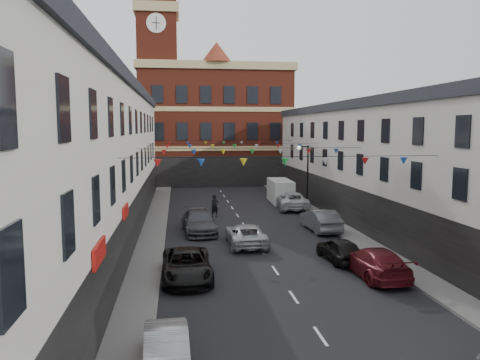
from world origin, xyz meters
name	(u,v)px	position (x,y,z in m)	size (l,w,h in m)	color
ground	(262,251)	(0.00, 0.00, 0.00)	(160.00, 160.00, 0.00)	black
pavement_left	(150,246)	(-6.90, 2.00, 0.07)	(1.80, 64.00, 0.15)	#605E5B
pavement_right	(357,239)	(6.90, 2.00, 0.07)	(1.80, 64.00, 0.15)	#605E5B
terrace_left	(64,166)	(-11.78, 1.00, 5.35)	(8.40, 56.00, 10.70)	beige
terrace_right	(435,169)	(11.78, 1.00, 4.85)	(8.40, 56.00, 9.70)	beige
civic_building	(214,124)	(0.00, 37.95, 8.14)	(20.60, 13.30, 18.50)	maroon
clock_tower	(158,71)	(-7.50, 35.00, 14.93)	(5.60, 5.60, 30.00)	maroon
distant_hill	(183,142)	(-4.00, 62.00, 5.00)	(40.00, 14.00, 10.00)	#2E4E24
street_lamp	(305,168)	(6.55, 14.00, 3.90)	(1.10, 0.36, 6.00)	black
car_left_b	(167,352)	(-5.50, -13.81, 0.65)	(1.39, 3.97, 1.31)	#A7ABAF
car_left_c	(187,265)	(-4.70, -4.85, 0.73)	(2.43, 5.28, 1.47)	black
car_left_d	(199,222)	(-3.62, 5.66, 0.80)	(2.25, 5.53, 1.60)	#404248
car_left_e	(198,216)	(-3.60, 8.43, 0.69)	(1.63, 4.06, 1.38)	#94969C
car_right_c	(375,262)	(4.81, -5.68, 0.76)	(2.12, 5.22, 1.52)	#5A1219
car_right_d	(340,250)	(4.01, -2.78, 0.69)	(1.62, 4.03, 1.37)	black
car_right_e	(320,220)	(5.30, 5.10, 0.82)	(1.73, 4.97, 1.64)	#56585F
car_right_f	(292,201)	(5.50, 14.62, 0.81)	(2.69, 5.84, 1.62)	silver
moving_car	(246,235)	(-0.78, 1.60, 0.71)	(2.34, 5.08, 1.41)	#AAACB1
white_van	(280,191)	(5.31, 18.82, 1.15)	(2.01, 5.22, 2.31)	silver
pedestrian	(215,206)	(-2.01, 11.54, 0.97)	(0.70, 0.46, 1.93)	black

